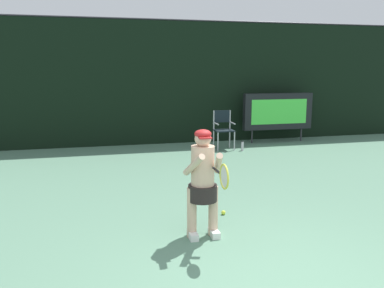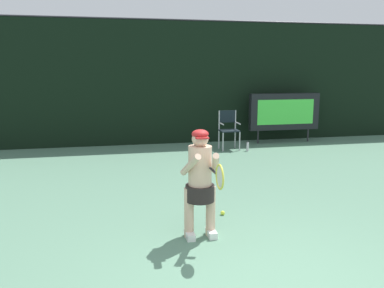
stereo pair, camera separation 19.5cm
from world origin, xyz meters
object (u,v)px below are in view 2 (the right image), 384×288
(umpire_chair, at_px, (229,127))
(tennis_racket, at_px, (219,176))
(tennis_ball_loose, at_px, (223,213))
(water_bottle, at_px, (248,147))
(tennis_player, at_px, (200,179))
(scoreboard, at_px, (284,112))

(umpire_chair, bearing_deg, tennis_racket, -108.30)
(tennis_ball_loose, bearing_deg, tennis_racket, -108.79)
(umpire_chair, xyz_separation_m, water_bottle, (0.44, -0.37, -0.50))
(water_bottle, distance_m, tennis_player, 5.95)
(umpire_chair, xyz_separation_m, tennis_racket, (-2.06, -6.22, 0.36))
(umpire_chair, distance_m, water_bottle, 0.76)
(scoreboard, relative_size, umpire_chair, 2.04)
(scoreboard, height_order, tennis_racket, scoreboard)
(tennis_racket, bearing_deg, tennis_player, 85.79)
(umpire_chair, bearing_deg, tennis_player, -110.85)
(water_bottle, bearing_deg, umpire_chair, 140.19)
(tennis_player, xyz_separation_m, tennis_racket, (0.10, -0.54, 0.18))
(tennis_racket, distance_m, tennis_ball_loose, 1.63)
(umpire_chair, distance_m, tennis_ball_loose, 5.26)
(tennis_player, bearing_deg, umpire_chair, 69.15)
(scoreboard, bearing_deg, umpire_chair, -161.99)
(scoreboard, relative_size, water_bottle, 8.30)
(umpire_chair, distance_m, tennis_racket, 6.56)
(tennis_player, bearing_deg, tennis_racket, -79.17)
(scoreboard, bearing_deg, tennis_player, -123.12)
(water_bottle, height_order, tennis_player, tennis_player)
(umpire_chair, bearing_deg, water_bottle, -39.81)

